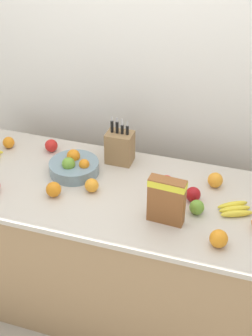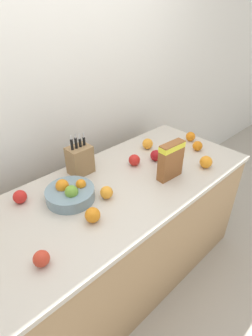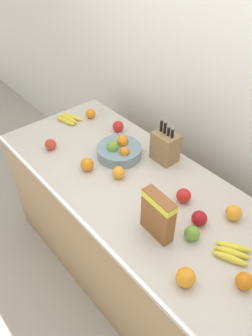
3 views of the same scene
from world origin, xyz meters
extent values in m
plane|color=#B2A899|center=(0.00, 0.00, 0.00)|extent=(14.00, 14.00, 0.00)
cube|color=silver|center=(0.00, 0.63, 1.30)|extent=(9.00, 0.06, 2.60)
cube|color=tan|center=(0.00, 0.00, 0.42)|extent=(1.97, 0.81, 0.85)
cube|color=beige|center=(0.00, 0.00, 0.86)|extent=(2.00, 0.84, 0.03)
cube|color=#937047|center=(-0.06, 0.29, 0.98)|extent=(0.16, 0.12, 0.19)
cylinder|color=black|center=(-0.11, 0.29, 1.11)|extent=(0.02, 0.02, 0.07)
cube|color=silver|center=(-0.11, 0.29, 1.16)|extent=(0.01, 0.00, 0.03)
cylinder|color=black|center=(-0.08, 0.29, 1.11)|extent=(0.02, 0.02, 0.07)
cube|color=silver|center=(-0.08, 0.29, 1.16)|extent=(0.01, 0.00, 0.03)
cylinder|color=black|center=(-0.05, 0.29, 1.10)|extent=(0.02, 0.02, 0.05)
cube|color=silver|center=(-0.05, 0.29, 1.15)|extent=(0.01, 0.00, 0.04)
cylinder|color=black|center=(-0.02, 0.29, 1.10)|extent=(0.02, 0.02, 0.05)
cube|color=silver|center=(-0.02, 0.29, 1.14)|extent=(0.01, 0.00, 0.03)
cube|color=brown|center=(0.33, -0.17, 1.01)|extent=(0.19, 0.07, 0.25)
cube|color=yellow|center=(0.33, -0.17, 1.11)|extent=(0.19, 0.07, 0.04)
cylinder|color=gray|center=(-0.28, 0.09, 0.91)|extent=(0.29, 0.29, 0.07)
sphere|color=orange|center=(-0.21, 0.08, 0.96)|extent=(0.06, 0.06, 0.06)
sphere|color=orange|center=(-0.30, 0.14, 0.96)|extent=(0.08, 0.08, 0.08)
sphere|color=#6B9E33|center=(-0.29, 0.05, 0.96)|extent=(0.08, 0.08, 0.08)
ellipsoid|color=yellow|center=(0.67, -0.02, 0.90)|extent=(0.17, 0.10, 0.03)
ellipsoid|color=yellow|center=(0.66, 0.01, 0.90)|extent=(0.17, 0.11, 0.03)
ellipsoid|color=yellow|center=(0.64, 0.04, 0.90)|extent=(0.16, 0.12, 0.03)
ellipsoid|color=yellow|center=(-0.85, 0.04, 0.90)|extent=(0.19, 0.08, 0.03)
ellipsoid|color=yellow|center=(-0.85, 0.07, 0.90)|extent=(0.19, 0.07, 0.03)
ellipsoid|color=yellow|center=(-0.86, 0.11, 0.90)|extent=(0.19, 0.10, 0.03)
sphere|color=#A31419|center=(0.43, 0.04, 0.92)|extent=(0.08, 0.08, 0.08)
sphere|color=#6B9E33|center=(0.47, -0.06, 0.92)|extent=(0.08, 0.08, 0.08)
sphere|color=red|center=(-0.51, 0.27, 0.92)|extent=(0.08, 0.08, 0.08)
sphere|color=red|center=(-0.63, -0.21, 0.92)|extent=(0.08, 0.08, 0.08)
sphere|color=red|center=(0.27, 0.10, 0.92)|extent=(0.08, 0.08, 0.08)
sphere|color=orange|center=(0.61, -0.27, 0.92)|extent=(0.09, 0.09, 0.09)
sphere|color=orange|center=(-0.78, 0.22, 0.92)|extent=(0.07, 0.07, 0.07)
sphere|color=orange|center=(0.52, 0.21, 0.92)|extent=(0.09, 0.09, 0.09)
sphere|color=orange|center=(-0.11, -0.05, 0.92)|extent=(0.08, 0.08, 0.08)
sphere|color=orange|center=(-0.30, -0.15, 0.92)|extent=(0.08, 0.08, 0.08)
sphere|color=orange|center=(0.79, -0.09, 0.92)|extent=(0.08, 0.08, 0.08)
camera|label=1|loc=(0.70, -1.96, 2.42)|focal=50.00mm
camera|label=2|loc=(-0.88, -1.02, 1.88)|focal=28.00mm
camera|label=3|loc=(1.04, -0.97, 2.20)|focal=35.00mm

